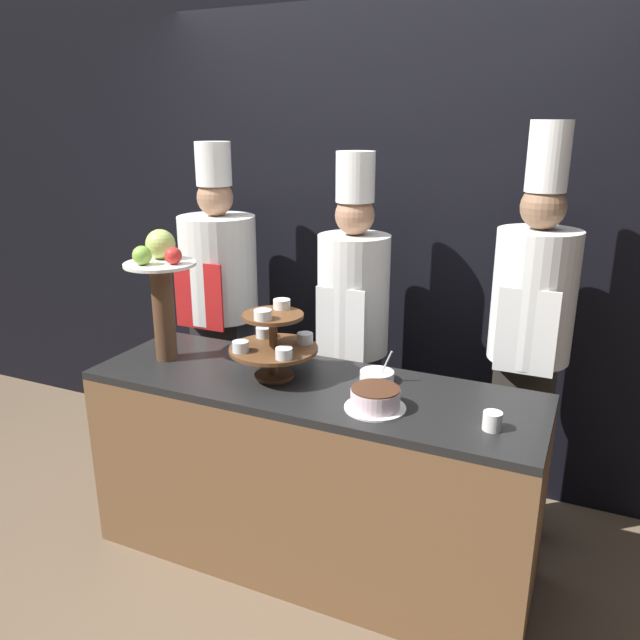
{
  "coord_description": "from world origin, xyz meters",
  "views": [
    {
      "loc": [
        1.04,
        -1.88,
        1.92
      ],
      "look_at": [
        0.0,
        0.41,
        1.12
      ],
      "focal_mm": 35.0,
      "sensor_mm": 36.0,
      "label": 1
    }
  ],
  "objects": [
    {
      "name": "chef_left",
      "position": [
        -0.82,
        0.89,
        0.99
      ],
      "size": [
        0.41,
        0.41,
        1.82
      ],
      "color": "#28282D",
      "rests_on": "ground_plane"
    },
    {
      "name": "wall_back",
      "position": [
        0.0,
        1.27,
        1.4
      ],
      "size": [
        10.0,
        0.06,
        2.8
      ],
      "color": "black",
      "rests_on": "ground_plane"
    },
    {
      "name": "serving_bowl_far",
      "position": [
        0.25,
        0.45,
        0.89
      ],
      "size": [
        0.15,
        0.15,
        0.15
      ],
      "color": "white",
      "rests_on": "buffet_counter"
    },
    {
      "name": "cup_white",
      "position": [
        0.77,
        0.2,
        0.9
      ],
      "size": [
        0.07,
        0.07,
        0.07
      ],
      "color": "white",
      "rests_on": "buffet_counter"
    },
    {
      "name": "fruit_pedestal",
      "position": [
        -0.74,
        0.3,
        1.24
      ],
      "size": [
        0.32,
        0.32,
        0.59
      ],
      "color": "brown",
      "rests_on": "buffet_counter"
    },
    {
      "name": "cake_round",
      "position": [
        0.33,
        0.19,
        0.91
      ],
      "size": [
        0.24,
        0.24,
        0.09
      ],
      "color": "white",
      "rests_on": "buffet_counter"
    },
    {
      "name": "tiered_stand",
      "position": [
        -0.17,
        0.3,
        1.03
      ],
      "size": [
        0.38,
        0.38,
        0.33
      ],
      "color": "brown",
      "rests_on": "buffet_counter"
    },
    {
      "name": "buffet_counter",
      "position": [
        0.0,
        0.31,
        0.43
      ],
      "size": [
        1.94,
        0.62,
        0.87
      ],
      "color": "brown",
      "rests_on": "ground_plane"
    },
    {
      "name": "ground_plane",
      "position": [
        0.0,
        0.0,
        0.0
      ],
      "size": [
        14.0,
        14.0,
        0.0
      ],
      "primitive_type": "plane",
      "color": "brown"
    },
    {
      "name": "chef_center_right",
      "position": [
        0.81,
        0.89,
        1.04
      ],
      "size": [
        0.36,
        0.36,
        1.93
      ],
      "color": "#38332D",
      "rests_on": "ground_plane"
    },
    {
      "name": "chef_center_left",
      "position": [
        -0.04,
        0.89,
        0.98
      ],
      "size": [
        0.35,
        0.35,
        1.79
      ],
      "color": "#28282D",
      "rests_on": "ground_plane"
    }
  ]
}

